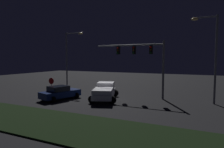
{
  "coord_description": "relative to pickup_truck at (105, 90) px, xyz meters",
  "views": [
    {
      "loc": [
        9.67,
        -19.34,
        4.51
      ],
      "look_at": [
        0.57,
        0.24,
        2.82
      ],
      "focal_mm": 31.41,
      "sensor_mm": 36.0,
      "label": 1
    }
  ],
  "objects": [
    {
      "name": "ground_plane",
      "position": [
        0.11,
        0.23,
        -1.0
      ],
      "size": [
        80.0,
        80.0,
        0.0
      ],
      "primitive_type": "plane",
      "color": "black"
    },
    {
      "name": "grass_median",
      "position": [
        0.11,
        -8.8,
        -0.95
      ],
      "size": [
        27.46,
        5.13,
        0.1
      ],
      "primitive_type": "cube",
      "color": "black",
      "rests_on": "ground_plane"
    },
    {
      "name": "pickup_truck",
      "position": [
        0.0,
        0.0,
        0.0
      ],
      "size": [
        4.05,
        5.76,
        1.8
      ],
      "rotation": [
        0.0,
        0.0,
        1.92
      ],
      "color": "silver",
      "rests_on": "ground_plane"
    },
    {
      "name": "car_sedan",
      "position": [
        -4.51,
        -2.08,
        -0.26
      ],
      "size": [
        3.27,
        4.73,
        1.51
      ],
      "rotation": [
        0.0,
        0.0,
        1.28
      ],
      "color": "navy",
      "rests_on": "ground_plane"
    },
    {
      "name": "traffic_signal_gantry",
      "position": [
        3.38,
        2.83,
        3.9
      ],
      "size": [
        8.32,
        0.56,
        6.5
      ],
      "color": "slate",
      "rests_on": "ground_plane"
    },
    {
      "name": "street_lamp_left",
      "position": [
        -8.0,
        4.46,
        4.27
      ],
      "size": [
        2.98,
        0.44,
        8.33
      ],
      "color": "slate",
      "rests_on": "ground_plane"
    },
    {
      "name": "street_lamp_right",
      "position": [
        10.45,
        2.6,
        4.44
      ],
      "size": [
        2.48,
        0.44,
        8.75
      ],
      "color": "slate",
      "rests_on": "ground_plane"
    },
    {
      "name": "stop_sign",
      "position": [
        -6.61,
        -1.09,
        0.56
      ],
      "size": [
        0.76,
        0.08,
        2.23
      ],
      "color": "slate",
      "rests_on": "ground_plane"
    }
  ]
}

